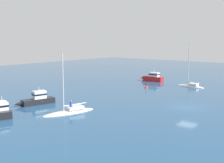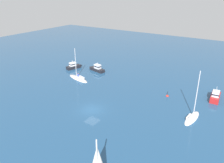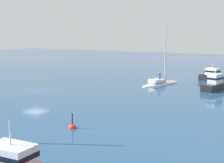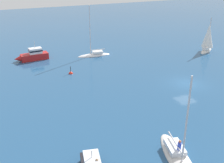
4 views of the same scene
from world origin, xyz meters
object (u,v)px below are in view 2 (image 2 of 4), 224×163
(ketch_1, at_px, (192,118))
(channel_buoy, at_px, (167,96))
(cabin_cruiser, at_px, (74,66))
(powerboat, at_px, (97,68))
(ketch, at_px, (78,78))
(motor_cruiser, at_px, (215,96))

(ketch_1, bearing_deg, channel_buoy, 52.26)
(cabin_cruiser, distance_m, channel_buoy, 29.27)
(powerboat, distance_m, channel_buoy, 22.88)
(powerboat, xyz_separation_m, cabin_cruiser, (-1.94, 6.74, -0.01))
(channel_buoy, bearing_deg, powerboat, 78.31)
(cabin_cruiser, distance_m, ketch, 8.50)
(ketch, bearing_deg, powerboat, -77.51)
(ketch_1, distance_m, channel_buoy, 9.29)
(cabin_cruiser, height_order, channel_buoy, cabin_cruiser)
(cabin_cruiser, height_order, ketch_1, ketch_1)
(channel_buoy, bearing_deg, ketch, 97.12)
(powerboat, xyz_separation_m, channel_buoy, (-4.63, -22.40, -0.72))
(powerboat, relative_size, channel_buoy, 4.26)
(channel_buoy, bearing_deg, cabin_cruiser, 84.72)
(ketch, xyz_separation_m, motor_cruiser, (6.86, -31.58, 0.67))
(ketch_1, bearing_deg, powerboat, 74.27)
(ketch_1, distance_m, motor_cruiser, 10.51)
(ketch_1, bearing_deg, ketch, 88.08)
(ketch, distance_m, ketch_1, 29.76)
(powerboat, bearing_deg, motor_cruiser, -168.69)
(ketch, relative_size, channel_buoy, 5.70)
(cabin_cruiser, xyz_separation_m, ketch_1, (-8.96, -35.99, -0.55))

